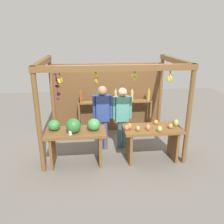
# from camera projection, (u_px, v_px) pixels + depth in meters

# --- Properties ---
(ground_plane) EXTENTS (12.00, 12.00, 0.00)m
(ground_plane) POSITION_uv_depth(u_px,v_px,m) (111.00, 145.00, 6.02)
(ground_plane) COLOR slate
(ground_plane) RESTS_ON ground
(market_stall) EXTENTS (3.25, 2.09, 2.24)m
(market_stall) POSITION_uv_depth(u_px,v_px,m) (109.00, 93.00, 6.00)
(market_stall) COLOR brown
(market_stall) RESTS_ON ground
(fruit_counter_left) EXTENTS (1.32, 0.64, 1.10)m
(fruit_counter_left) POSITION_uv_depth(u_px,v_px,m) (76.00, 134.00, 4.99)
(fruit_counter_left) COLOR brown
(fruit_counter_left) RESTS_ON ground
(fruit_counter_right) EXTENTS (1.33, 0.64, 0.95)m
(fruit_counter_right) POSITION_uv_depth(u_px,v_px,m) (152.00, 136.00, 5.21)
(fruit_counter_right) COLOR brown
(fruit_counter_right) RESTS_ON ground
(bottle_shelf_unit) EXTENTS (2.09, 0.22, 1.36)m
(bottle_shelf_unit) POSITION_uv_depth(u_px,v_px,m) (115.00, 108.00, 6.47)
(bottle_shelf_unit) COLOR brown
(bottle_shelf_unit) RESTS_ON ground
(vendor_man) EXTENTS (0.48, 0.22, 1.64)m
(vendor_man) POSITION_uv_depth(u_px,v_px,m) (103.00, 112.00, 5.53)
(vendor_man) COLOR #524E75
(vendor_man) RESTS_ON ground
(vendor_woman) EXTENTS (0.48, 0.21, 1.58)m
(vendor_woman) POSITION_uv_depth(u_px,v_px,m) (122.00, 113.00, 5.61)
(vendor_woman) COLOR #356068
(vendor_woman) RESTS_ON ground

